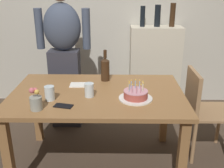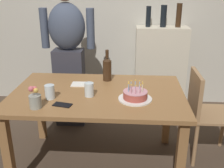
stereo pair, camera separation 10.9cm
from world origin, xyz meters
The scene contains 13 objects.
ground_plane centered at (0.00, 0.00, 0.00)m, with size 10.00×10.00×0.00m, color #47382B.
back_wall centered at (0.00, 1.55, 1.30)m, with size 5.20×0.10×2.60m, color beige.
dining_table centered at (0.00, 0.00, 0.64)m, with size 1.50×0.96×0.74m.
birthday_cake centered at (0.32, -0.14, 0.77)m, with size 0.28×0.28×0.15m.
water_glass_near centered at (-0.37, -0.16, 0.80)m, with size 0.08×0.08×0.12m, color silver.
water_glass_far centered at (-0.06, -0.09, 0.80)m, with size 0.08×0.08×0.12m, color silver.
wine_bottle centered at (0.06, 0.31, 0.86)m, with size 0.08×0.08×0.30m.
cell_phone centered at (-0.24, -0.28, 0.74)m, with size 0.14×0.07×0.01m, color black.
napkin_stack centered at (-0.18, 0.17, 0.74)m, with size 0.17×0.12×0.01m, color white.
flower_vase centered at (-0.43, -0.34, 0.81)m, with size 0.09×0.09×0.18m.
person_man_bearded centered at (-0.43, 0.79, 0.87)m, with size 0.61×0.27×1.66m.
dining_chair centered at (0.99, 0.19, 0.52)m, with size 0.42×0.42×0.87m.
shelf_cabinet centered at (0.68, 1.33, 0.56)m, with size 0.66×0.30×1.39m.
Camera 2 is at (0.27, -2.15, 1.65)m, focal length 43.03 mm.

